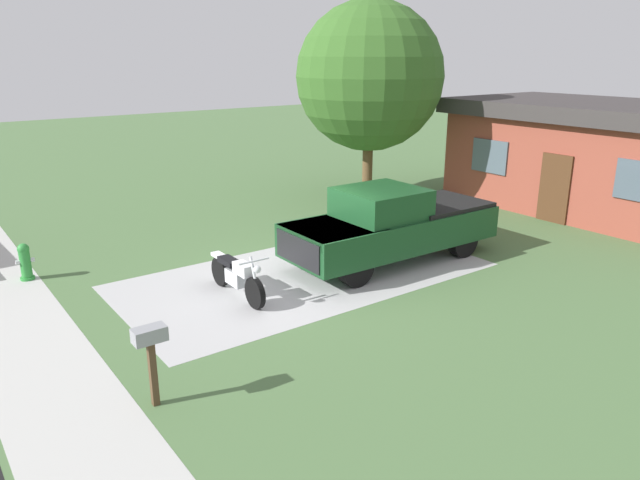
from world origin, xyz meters
The scene contains 9 objects.
ground_plane centered at (0.00, 0.00, 0.00)m, with size 80.00×80.00×0.00m, color #4C6E40.
driveway_pad centered at (0.00, 0.00, 0.00)m, with size 4.43×8.58×0.01m, color #AEAEAE.
sidewalk_strip centered at (0.00, -6.00, 0.00)m, with size 36.00×1.80×0.01m, color #B6B6B1.
motorcycle centered at (0.19, -1.89, 0.47)m, with size 2.21×0.70×1.09m.
pickup_truck centered at (0.42, 2.40, 0.95)m, with size 2.08×5.66×1.90m.
fire_hydrant centered at (-3.56, -5.35, 0.43)m, with size 0.32×0.40×0.87m.
mailbox centered at (3.12, -4.87, 0.98)m, with size 0.26×0.48×1.26m.
shade_tree centered at (-5.14, 6.28, 4.23)m, with size 5.04×5.04×6.76m.
neighbor_house centered at (0.68, 11.34, 1.79)m, with size 9.60×5.60×3.50m.
Camera 1 is at (10.80, -7.44, 5.02)m, focal length 33.36 mm.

